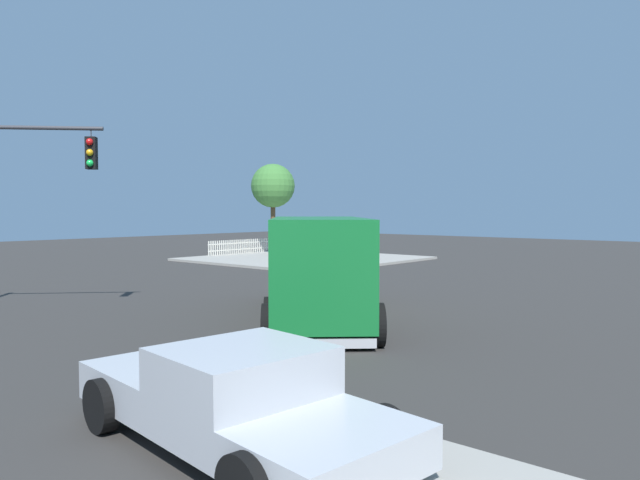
{
  "coord_description": "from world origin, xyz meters",
  "views": [
    {
      "loc": [
        14.12,
        11.45,
        3.11
      ],
      "look_at": [
        0.91,
        0.12,
        2.22
      ],
      "focal_mm": 33.42,
      "sensor_mm": 36.0,
      "label": 1
    }
  ],
  "objects_px": {
    "delivery_truck": "(318,266)",
    "shade_tree_near": "(273,186)",
    "pedestrian_crossing": "(286,243)",
    "pedestrian_near_corner": "(344,243)",
    "pickup_silver": "(234,395)"
  },
  "relations": [
    {
      "from": "shade_tree_near",
      "to": "pedestrian_near_corner",
      "type": "bearing_deg",
      "value": 86.22
    },
    {
      "from": "delivery_truck",
      "to": "pedestrian_near_corner",
      "type": "bearing_deg",
      "value": -143.94
    },
    {
      "from": "pedestrian_crossing",
      "to": "shade_tree_near",
      "type": "xyz_separation_m",
      "value": [
        -1.73,
        -2.89,
        3.63
      ]
    },
    {
      "from": "pedestrian_near_corner",
      "to": "pickup_silver",
      "type": "bearing_deg",
      "value": 35.42
    },
    {
      "from": "delivery_truck",
      "to": "shade_tree_near",
      "type": "bearing_deg",
      "value": -131.85
    },
    {
      "from": "pickup_silver",
      "to": "shade_tree_near",
      "type": "relative_size",
      "value": 0.89
    },
    {
      "from": "pedestrian_near_corner",
      "to": "shade_tree_near",
      "type": "xyz_separation_m",
      "value": [
        -0.42,
        -6.42,
        3.54
      ]
    },
    {
      "from": "pedestrian_crossing",
      "to": "shade_tree_near",
      "type": "distance_m",
      "value": 4.96
    },
    {
      "from": "pickup_silver",
      "to": "pedestrian_near_corner",
      "type": "xyz_separation_m",
      "value": [
        -22.92,
        -16.3,
        0.42
      ]
    },
    {
      "from": "delivery_truck",
      "to": "shade_tree_near",
      "type": "xyz_separation_m",
      "value": [
        -15.72,
        -17.56,
        3.17
      ]
    },
    {
      "from": "delivery_truck",
      "to": "shade_tree_near",
      "type": "distance_m",
      "value": 23.78
    },
    {
      "from": "pedestrian_near_corner",
      "to": "delivery_truck",
      "type": "bearing_deg",
      "value": 36.06
    },
    {
      "from": "delivery_truck",
      "to": "pedestrian_near_corner",
      "type": "relative_size",
      "value": 4.53
    },
    {
      "from": "delivery_truck",
      "to": "pedestrian_crossing",
      "type": "bearing_deg",
      "value": -133.65
    },
    {
      "from": "pickup_silver",
      "to": "pedestrian_crossing",
      "type": "xyz_separation_m",
      "value": [
        -21.61,
        -19.82,
        0.33
      ]
    }
  ]
}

